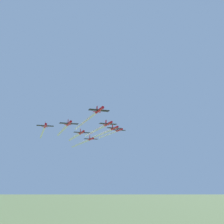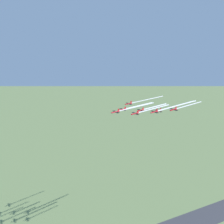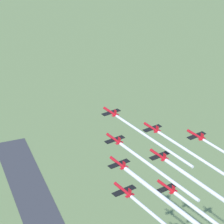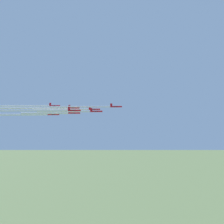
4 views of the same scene
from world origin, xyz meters
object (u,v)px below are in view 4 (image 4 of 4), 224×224
(jet_2, at_px, (96,111))
(jet_3, at_px, (74,108))
(jet_4, at_px, (74,113))
(jet_7, at_px, (53,114))
(jet_1, at_px, (94,109))
(jet_5, at_px, (74,110))
(jet_0, at_px, (116,107))
(jet_6, at_px, (54,106))

(jet_2, height_order, jet_3, jet_3)
(jet_4, xyz_separation_m, jet_7, (8.00, 13.94, -1.21))
(jet_1, bearing_deg, jet_7, -90.00)
(jet_5, bearing_deg, jet_2, 120.47)
(jet_7, bearing_deg, jet_2, 59.53)
(jet_3, height_order, jet_5, jet_3)
(jet_2, bearing_deg, jet_0, 120.47)
(jet_6, height_order, jet_7, jet_6)
(jet_4, bearing_deg, jet_5, 0.00)
(jet_3, bearing_deg, jet_7, -59.53)
(jet_0, height_order, jet_3, jet_0)
(jet_2, bearing_deg, jet_1, -180.00)
(jet_1, relative_size, jet_7, 1.00)
(jet_0, height_order, jet_7, jet_0)
(jet_2, relative_size, jet_7, 1.00)
(jet_5, height_order, jet_6, jet_6)
(jet_2, xyz_separation_m, jet_4, (8.00, 13.94, -1.29))
(jet_0, distance_m, jet_6, 48.21)
(jet_4, bearing_deg, jet_7, -120.47)
(jet_1, height_order, jet_5, jet_1)
(jet_4, bearing_deg, jet_6, -150.46)
(jet_4, xyz_separation_m, jet_5, (-16.30, -0.17, 2.17))
(jet_1, xyz_separation_m, jet_7, (-0.29, 27.70, -3.39))
(jet_5, bearing_deg, jet_6, -161.22)
(jet_4, height_order, jet_5, jet_5)
(jet_1, bearing_deg, jet_3, -120.47)
(jet_1, relative_size, jet_3, 1.00)
(jet_1, height_order, jet_7, jet_1)
(jet_2, height_order, jet_5, jet_5)
(jet_3, bearing_deg, jet_6, -120.47)
(jet_2, bearing_deg, jet_6, -139.64)
(jet_6, bearing_deg, jet_0, 59.53)
(jet_3, bearing_deg, jet_1, 59.53)
(jet_0, bearing_deg, jet_6, -120.47)
(jet_2, distance_m, jet_7, 32.24)
(jet_3, distance_m, jet_4, 16.57)
(jet_0, bearing_deg, jet_1, -120.47)
(jet_4, relative_size, jet_7, 1.00)
(jet_1, xyz_separation_m, jet_5, (-24.59, 13.59, -0.01))
(jet_7, bearing_deg, jet_6, -180.00)
(jet_1, height_order, jet_6, jet_6)
(jet_2, relative_size, jet_6, 1.00)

